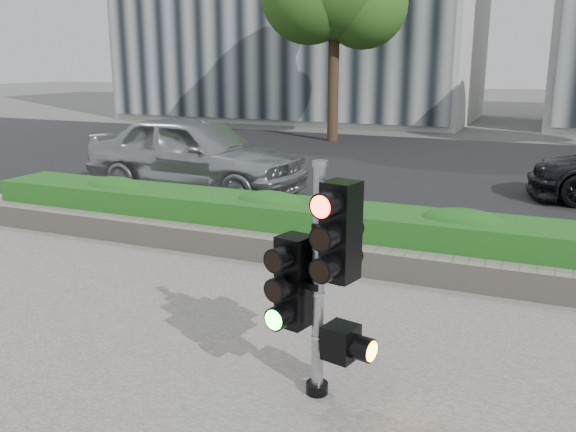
% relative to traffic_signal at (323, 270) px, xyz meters
% --- Properties ---
extents(ground, '(120.00, 120.00, 0.00)m').
position_rel_traffic_signal_xyz_m(ground, '(-0.93, 1.02, -1.09)').
color(ground, '#51514C').
rests_on(ground, ground).
extents(road, '(60.00, 13.00, 0.02)m').
position_rel_traffic_signal_xyz_m(road, '(-0.93, 11.02, -1.08)').
color(road, black).
rests_on(road, ground).
extents(curb, '(60.00, 0.25, 0.12)m').
position_rel_traffic_signal_xyz_m(curb, '(-0.93, 4.17, -1.03)').
color(curb, gray).
rests_on(curb, ground).
extents(stone_wall, '(12.00, 0.32, 0.34)m').
position_rel_traffic_signal_xyz_m(stone_wall, '(-0.93, 2.92, -0.89)').
color(stone_wall, gray).
rests_on(stone_wall, sidewalk).
extents(hedge, '(12.00, 1.00, 0.68)m').
position_rel_traffic_signal_xyz_m(hedge, '(-0.93, 3.57, -0.72)').
color(hedge, green).
rests_on(hedge, sidewalk).
extents(traffic_signal, '(0.70, 0.56, 1.91)m').
position_rel_traffic_signal_xyz_m(traffic_signal, '(0.00, 0.00, 0.00)').
color(traffic_signal, black).
rests_on(traffic_signal, sidewalk).
extents(car_silver, '(4.78, 2.16, 1.59)m').
position_rel_traffic_signal_xyz_m(car_silver, '(-5.17, 6.40, -0.27)').
color(car_silver, '#A3A5AA').
rests_on(car_silver, road).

